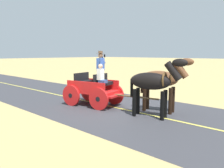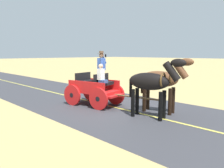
{
  "view_description": "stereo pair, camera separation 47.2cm",
  "coord_description": "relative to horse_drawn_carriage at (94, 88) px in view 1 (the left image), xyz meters",
  "views": [
    {
      "loc": [
        7.24,
        6.93,
        2.39
      ],
      "look_at": [
        0.32,
        0.52,
        1.1
      ],
      "focal_mm": 35.99,
      "sensor_mm": 36.0,
      "label": 1
    },
    {
      "loc": [
        6.91,
        7.27,
        2.39
      ],
      "look_at": [
        0.32,
        0.52,
        1.1
      ],
      "focal_mm": 35.99,
      "sensor_mm": 36.0,
      "label": 2
    }
  ],
  "objects": [
    {
      "name": "horse_off_side",
      "position": [
        -0.1,
        3.06,
        0.51
      ],
      "size": [
        0.9,
        2.15,
        2.21
      ],
      "color": "black",
      "rests_on": "ground"
    },
    {
      "name": "road_centre_stripe",
      "position": [
        -0.3,
        0.6,
        -0.81
      ],
      "size": [
        0.12,
        160.0,
        0.0
      ],
      "primitive_type": "cube",
      "color": "#DBCC4C",
      "rests_on": "road_surface"
    },
    {
      "name": "horse_drawn_carriage",
      "position": [
        0.0,
        0.0,
        0.0
      ],
      "size": [
        1.84,
        4.51,
        2.5
      ],
      "color": "red",
      "rests_on": "ground"
    },
    {
      "name": "road_surface",
      "position": [
        -0.3,
        0.6,
        -0.81
      ],
      "size": [
        5.93,
        160.0,
        0.01
      ],
      "primitive_type": "cube",
      "color": "#38383D",
      "rests_on": "ground"
    },
    {
      "name": "ground_plane",
      "position": [
        -0.3,
        0.6,
        -0.82
      ],
      "size": [
        200.0,
        200.0,
        0.0
      ],
      "primitive_type": "plane",
      "color": "tan"
    },
    {
      "name": "horse_near_side",
      "position": [
        -1.03,
        2.89,
        0.51
      ],
      "size": [
        0.88,
        2.15,
        2.21
      ],
      "color": "brown",
      "rests_on": "ground"
    }
  ]
}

